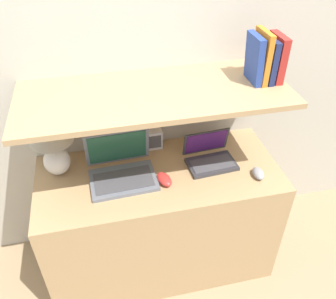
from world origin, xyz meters
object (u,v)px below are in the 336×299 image
Objects in this scene: router_box at (153,139)px; book_blue at (254,59)px; table_lamp at (52,141)px; second_mouse at (258,173)px; laptop_large at (121,169)px; book_red at (276,58)px; book_orange at (262,57)px; laptop_small at (210,157)px; computer_mouse at (164,179)px; book_navy at (268,60)px.

router_box is 0.74m from book_blue.
second_mouse is (1.06, -0.28, -0.19)m from table_lamp.
laptop_large is 0.98m from book_red.
book_red is at bearing 0.00° from book_orange.
laptop_small is at bearing 1.08° from laptop_large.
book_red is (0.82, 0.05, 0.53)m from laptop_large.
computer_mouse is at bearing -90.52° from router_box.
table_lamp is 1.11m from book_blue.
table_lamp reaches higher than computer_mouse.
laptop_large is 0.24m from computer_mouse.
book_orange reaches higher than second_mouse.
computer_mouse is (0.55, -0.21, -0.19)m from table_lamp.
book_red reaches higher than table_lamp.
table_lamp is 0.62m from computer_mouse.
table_lamp is at bearing 173.03° from laptop_small.
book_blue is at bearing 4.33° from laptop_large.
second_mouse is 0.42× the size of book_blue.
second_mouse is 0.61m from book_blue.
book_red is (0.61, -0.16, 0.52)m from router_box.
book_blue is at bearing 94.34° from second_mouse.
computer_mouse is 1.07× the size of router_box.
laptop_small is 2.32× the size of router_box.
table_lamp is at bearing 177.12° from book_red.
book_navy is (0.06, 0.22, 0.55)m from second_mouse.
table_lamp reaches higher than laptop_small.
book_red is at bearing 64.82° from second_mouse.
book_orange is at bearing -3.10° from table_lamp.
table_lamp is 0.86m from laptop_small.
book_navy reaches higher than computer_mouse.
computer_mouse is 0.60× the size of book_navy.
book_orange reaches higher than laptop_large.
table_lamp is 0.39m from laptop_large.
laptop_small is at bearing 141.71° from second_mouse.
computer_mouse is 0.76m from book_blue.
second_mouse is 0.63m from router_box.
book_navy is at bearing 15.01° from computer_mouse.
laptop_small is 1.29× the size of book_navy.
book_orange is at bearing 180.00° from book_navy.
second_mouse is at bearing -12.80° from laptop_large.
laptop_small is 0.61m from book_orange.
laptop_large is 1.28× the size of laptop_small.
laptop_large is 1.50× the size of book_blue.
book_orange reaches higher than book_blue.
book_navy is at bearing 75.01° from second_mouse.
book_orange is at bearing 10.33° from laptop_small.
table_lamp reaches higher than second_mouse.
laptop_small is 1.17× the size of book_blue.
computer_mouse is at bearing -162.84° from book_blue.
laptop_large reaches higher than computer_mouse.
book_navy is at bearing 8.97° from laptop_small.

